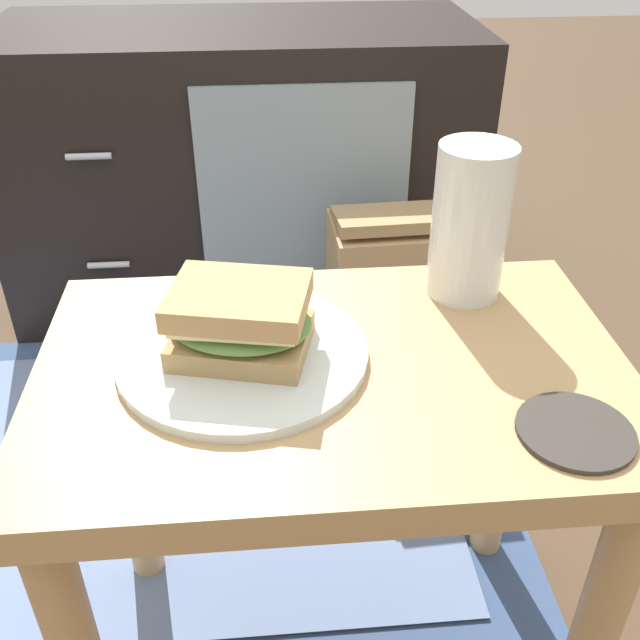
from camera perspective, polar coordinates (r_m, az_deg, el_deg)
side_table at (r=0.73m, az=0.95°, el=-9.15°), size 0.56×0.36×0.46m
tv_cabinet at (r=1.59m, az=-6.17°, el=12.03°), size 0.96×0.46×0.58m
area_rug at (r=1.24m, az=-11.78°, el=-11.37°), size 1.10×0.79×0.01m
plate at (r=0.69m, az=-6.15°, el=-2.66°), size 0.24×0.24×0.01m
sandwich_front at (r=0.66m, az=-6.34°, el=-0.03°), size 0.15×0.13×0.07m
beer_glass at (r=0.77m, az=11.77°, el=7.36°), size 0.08×0.08×0.16m
coaster at (r=0.64m, az=19.58°, el=-8.30°), size 0.10×0.10×0.01m
paper_bag at (r=1.30m, az=5.16°, el=1.20°), size 0.20×0.16×0.37m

